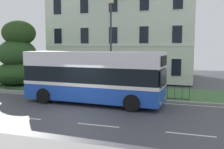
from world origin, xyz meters
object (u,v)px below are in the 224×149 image
object	(u,v)px
single_decker_bus	(94,76)
evergreen_tree	(19,60)
georgian_townhouse	(127,24)
street_lamp_post	(111,40)
litter_bin	(161,89)

from	to	relation	value
single_decker_bus	evergreen_tree	bearing A→B (deg)	154.87
georgian_townhouse	street_lamp_post	world-z (taller)	georgian_townhouse
single_decker_bus	street_lamp_post	world-z (taller)	street_lamp_post
evergreen_tree	litter_bin	distance (m)	13.72
single_decker_bus	litter_bin	size ratio (longest dim) A/B	8.14
single_decker_bus	litter_bin	bearing A→B (deg)	35.88
single_decker_bus	georgian_townhouse	bearing A→B (deg)	98.68
georgian_townhouse	evergreen_tree	bearing A→B (deg)	-132.46
georgian_townhouse	evergreen_tree	xyz separation A→B (m)	(-8.09, -8.84, -3.78)
georgian_townhouse	single_decker_bus	world-z (taller)	georgian_townhouse
georgian_townhouse	litter_bin	world-z (taller)	georgian_townhouse
georgian_townhouse	street_lamp_post	xyz separation A→B (m)	(1.62, -11.18, -2.08)
georgian_townhouse	evergreen_tree	size ratio (longest dim) A/B	2.52
evergreen_tree	litter_bin	bearing A→B (deg)	-10.73
single_decker_bus	street_lamp_post	distance (m)	3.60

